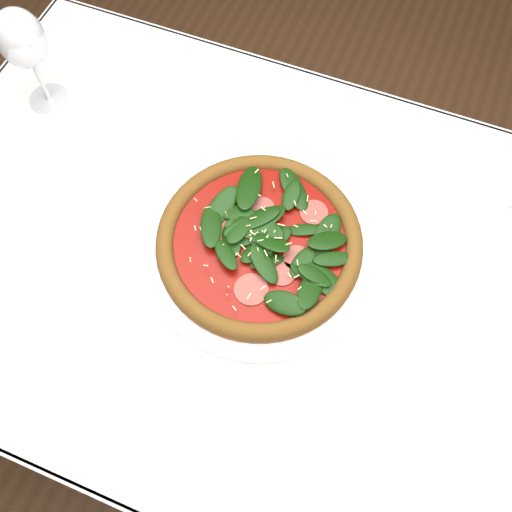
% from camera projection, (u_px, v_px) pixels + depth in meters
% --- Properties ---
extents(ground, '(6.00, 6.00, 0.00)m').
position_uv_depth(ground, '(257.00, 376.00, 1.58)').
color(ground, brown).
rests_on(ground, ground).
extents(dining_table, '(1.21, 0.81, 0.75)m').
position_uv_depth(dining_table, '(258.00, 284.00, 0.99)').
color(dining_table, white).
rests_on(dining_table, ground).
extents(plate, '(0.37, 0.37, 0.02)m').
position_uv_depth(plate, '(259.00, 247.00, 0.90)').
color(plate, white).
rests_on(plate, dining_table).
extents(pizza, '(0.41, 0.41, 0.04)m').
position_uv_depth(pizza, '(259.00, 241.00, 0.88)').
color(pizza, brown).
rests_on(pizza, plate).
extents(wine_glass, '(0.08, 0.08, 0.20)m').
position_uv_depth(wine_glass, '(22.00, 41.00, 0.92)').
color(wine_glass, silver).
rests_on(wine_glass, dining_table).
extents(saucer_far, '(0.13, 0.13, 0.01)m').
position_uv_depth(saucer_far, '(489.00, 176.00, 0.96)').
color(saucer_far, white).
rests_on(saucer_far, dining_table).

